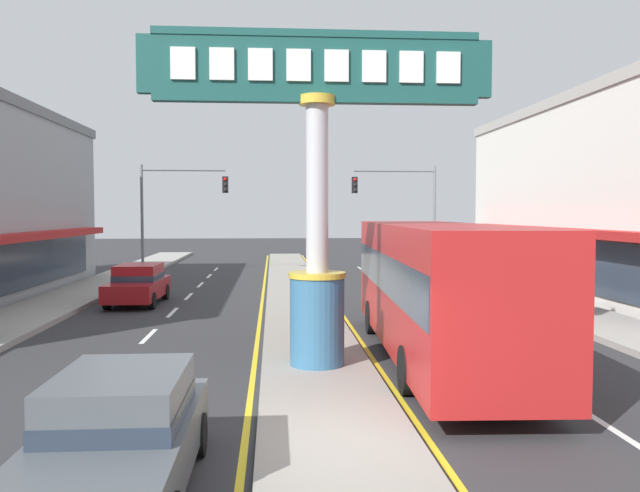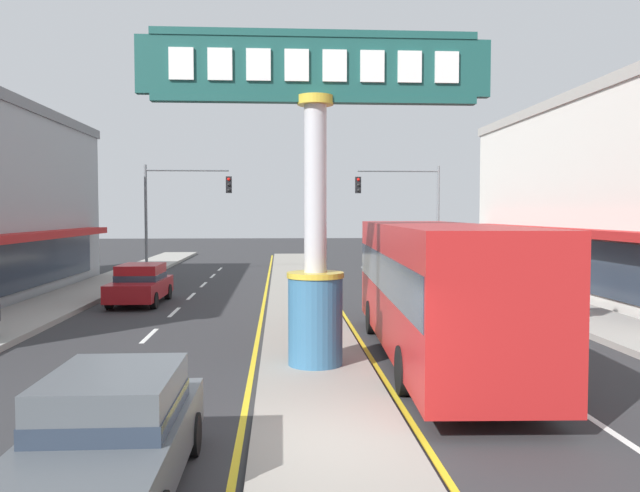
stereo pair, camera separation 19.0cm
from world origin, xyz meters
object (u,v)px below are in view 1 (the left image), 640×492
at_px(bus_near_right_lane, 436,283).
at_px(sedan_far_right_lane, 120,433).
at_px(district_sign, 317,190).
at_px(sedan_near_left_lane, 138,284).
at_px(traffic_light_right_side, 404,200).
at_px(traffic_light_left_side, 174,200).

bearing_deg(bus_near_right_lane, sedan_far_right_lane, -129.39).
relative_size(district_sign, bus_near_right_lane, 0.69).
height_order(district_sign, sedan_near_left_lane, district_sign).
height_order(traffic_light_right_side, sedan_near_left_lane, traffic_light_right_side).
bearing_deg(sedan_far_right_lane, traffic_light_right_side, 71.69).
xyz_separation_m(bus_near_right_lane, sedan_far_right_lane, (-5.78, -7.04, -1.08)).
xyz_separation_m(sedan_far_right_lane, sedan_near_left_lane, (-3.30, 17.23, 0.00)).
distance_m(traffic_light_right_side, sedan_far_right_lane, 30.02).
bearing_deg(sedan_far_right_lane, traffic_light_left_side, 97.18).
bearing_deg(traffic_light_left_side, traffic_light_right_side, -0.61).
bearing_deg(district_sign, traffic_light_right_side, 73.67).
bearing_deg(bus_near_right_lane, traffic_light_right_side, 80.43).
bearing_deg(sedan_far_right_lane, sedan_near_left_lane, 100.84).
xyz_separation_m(district_sign, traffic_light_left_side, (-6.48, 22.25, 0.22)).
relative_size(traffic_light_left_side, sedan_near_left_lane, 1.43).
bearing_deg(traffic_light_left_side, sedan_far_right_lane, -82.82).
bearing_deg(sedan_near_left_lane, bus_near_right_lane, -48.31).
bearing_deg(traffic_light_right_side, bus_near_right_lane, -99.57).
bearing_deg(sedan_near_left_lane, district_sign, -60.72).
xyz_separation_m(traffic_light_right_side, bus_near_right_lane, (-3.58, -21.27, -2.38)).
relative_size(bus_near_right_lane, sedan_near_left_lane, 2.61).
distance_m(district_sign, bus_near_right_lane, 3.71).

